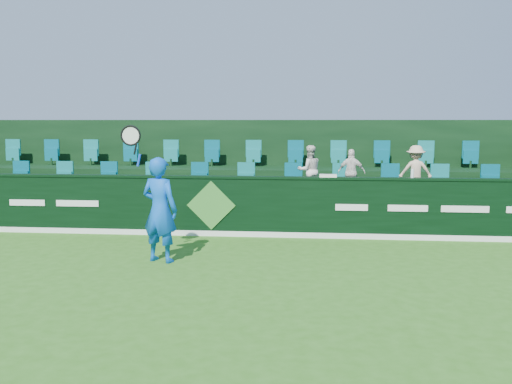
# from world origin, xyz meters

# --- Properties ---
(ground) EXTENTS (60.00, 60.00, 0.00)m
(ground) POSITION_xyz_m (0.00, 0.00, 0.00)
(ground) COLOR #2E6A19
(ground) RESTS_ON ground
(sponsor_hoarding) EXTENTS (16.00, 0.25, 1.35)m
(sponsor_hoarding) POSITION_xyz_m (0.00, 4.00, 0.67)
(sponsor_hoarding) COLOR black
(sponsor_hoarding) RESTS_ON ground
(stand_tier_front) EXTENTS (16.00, 2.00, 0.80)m
(stand_tier_front) POSITION_xyz_m (0.00, 5.10, 0.40)
(stand_tier_front) COLOR black
(stand_tier_front) RESTS_ON ground
(stand_tier_back) EXTENTS (16.00, 1.80, 1.30)m
(stand_tier_back) POSITION_xyz_m (0.00, 7.00, 0.65)
(stand_tier_back) COLOR black
(stand_tier_back) RESTS_ON ground
(stand_rear) EXTENTS (16.00, 4.10, 2.60)m
(stand_rear) POSITION_xyz_m (0.00, 7.44, 1.22)
(stand_rear) COLOR black
(stand_rear) RESTS_ON ground
(seat_row_front) EXTENTS (13.50, 0.50, 0.60)m
(seat_row_front) POSITION_xyz_m (0.00, 5.50, 1.10)
(seat_row_front) COLOR #137777
(seat_row_front) RESTS_ON stand_tier_front
(seat_row_back) EXTENTS (13.50, 0.50, 0.60)m
(seat_row_back) POSITION_xyz_m (0.00, 7.30, 1.60)
(seat_row_back) COLOR #137777
(seat_row_back) RESTS_ON stand_tier_back
(tennis_player) EXTENTS (1.11, 0.66, 2.54)m
(tennis_player) POSITION_xyz_m (-0.53, 1.52, 0.98)
(tennis_player) COLOR blue
(tennis_player) RESTS_ON ground
(spectator_left) EXTENTS (0.69, 0.60, 1.20)m
(spectator_left) POSITION_xyz_m (2.17, 5.12, 1.40)
(spectator_left) COLOR silver
(spectator_left) RESTS_ON stand_tier_front
(spectator_middle) EXTENTS (0.67, 0.33, 1.11)m
(spectator_middle) POSITION_xyz_m (3.17, 5.12, 1.35)
(spectator_middle) COLOR white
(spectator_middle) RESTS_ON stand_tier_front
(spectator_right) EXTENTS (0.79, 0.48, 1.20)m
(spectator_right) POSITION_xyz_m (4.65, 5.12, 1.40)
(spectator_right) COLOR beige
(spectator_right) RESTS_ON stand_tier_front
(towel) EXTENTS (0.38, 0.24, 0.06)m
(towel) POSITION_xyz_m (2.58, 4.00, 1.38)
(towel) COLOR white
(towel) RESTS_ON sponsor_hoarding
(drinks_bottle) EXTENTS (0.06, 0.06, 0.20)m
(drinks_bottle) POSITION_xyz_m (4.39, 4.00, 1.45)
(drinks_bottle) COLOR white
(drinks_bottle) RESTS_ON sponsor_hoarding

